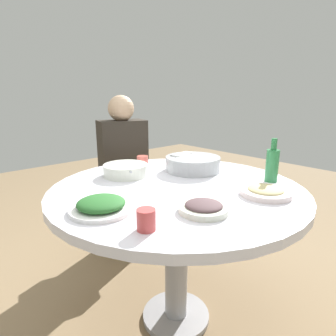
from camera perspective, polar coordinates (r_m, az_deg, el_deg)
The scene contains 12 objects.
ground at distance 1.80m, azimuth 1.58°, elevation -27.67°, with size 8.00×8.00×0.00m, color #887050.
round_dining_table at distance 1.44m, azimuth 1.77°, elevation -7.84°, with size 1.23×1.23×0.77m.
rice_bowl at distance 1.67m, azimuth 4.97°, elevation 0.93°, with size 0.32×0.32×0.09m.
soup_bowl at distance 1.59m, azimuth -8.45°, elevation -0.45°, with size 0.25×0.25×0.06m.
dish_eggplant at distance 1.11m, azimuth 7.15°, elevation -7.83°, with size 0.19×0.19×0.04m.
dish_noodles at distance 1.35m, azimuth 18.96°, elevation -4.46°, with size 0.23×0.23×0.04m.
dish_greens at distance 1.13m, azimuth -13.22°, elevation -7.31°, with size 0.25×0.25×0.06m.
green_bottle at distance 1.55m, azimuth 20.13°, elevation 0.69°, with size 0.06×0.06×0.22m.
tea_cup_near at distance 1.80m, azimuth -5.12°, elevation 1.47°, with size 0.07×0.07×0.06m, color #C15549.
tea_cup_far at distance 0.96m, azimuth -4.39°, elevation -10.29°, with size 0.06×0.06×0.07m, color #C54544.
stool_for_diner_left at distance 2.36m, azimuth -8.48°, elevation -10.36°, with size 0.36×0.36×0.44m, color brown.
diner_left at distance 2.19m, azimuth -9.01°, elevation 2.57°, with size 0.41×0.40×0.76m.
Camera 1 is at (0.95, -0.93, 1.21)m, focal length 30.45 mm.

